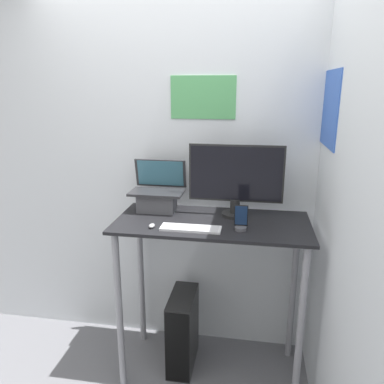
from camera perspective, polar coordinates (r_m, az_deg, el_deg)
wall_back at (r=2.59m, az=4.08°, el=2.85°), size 6.00×0.06×2.60m
wall_side_right at (r=2.01m, az=21.87°, el=-2.15°), size 0.06×6.00×2.60m
desk at (r=2.38m, az=3.00°, el=-9.14°), size 1.19×0.56×1.08m
laptop at (r=2.47m, az=-5.30°, el=-0.69°), size 0.35×0.24×0.33m
monitor at (r=2.34m, az=6.69°, el=1.85°), size 0.59×0.16×0.46m
keyboard at (r=2.17m, az=-0.19°, el=-5.53°), size 0.35×0.11×0.02m
mouse at (r=2.21m, az=-6.15°, el=-5.13°), size 0.03×0.05×0.02m
cell_phone at (r=2.17m, az=7.45°, el=-4.50°), size 0.08×0.07×0.15m
computer_tower at (r=2.74m, az=-1.44°, el=-20.31°), size 0.16×0.38×0.53m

